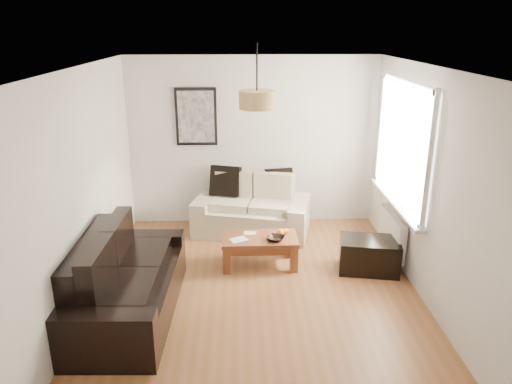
{
  "coord_description": "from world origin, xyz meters",
  "views": [
    {
      "loc": [
        -0.18,
        -5.09,
        3.01
      ],
      "look_at": [
        0.0,
        0.6,
        1.05
      ],
      "focal_mm": 34.15,
      "sensor_mm": 36.0,
      "label": 1
    }
  ],
  "objects_px": {
    "loveseat_cream": "(252,206)",
    "coffee_table": "(260,251)",
    "sofa_leather": "(126,278)",
    "ottoman": "(369,255)"
  },
  "relations": [
    {
      "from": "coffee_table",
      "to": "sofa_leather",
      "type": "bearing_deg",
      "value": -143.54
    },
    {
      "from": "ottoman",
      "to": "loveseat_cream",
      "type": "bearing_deg",
      "value": 138.95
    },
    {
      "from": "loveseat_cream",
      "to": "ottoman",
      "type": "height_order",
      "value": "loveseat_cream"
    },
    {
      "from": "loveseat_cream",
      "to": "sofa_leather",
      "type": "xyz_separation_m",
      "value": [
        -1.41,
        -2.19,
        0.02
      ]
    },
    {
      "from": "loveseat_cream",
      "to": "coffee_table",
      "type": "height_order",
      "value": "loveseat_cream"
    },
    {
      "from": "loveseat_cream",
      "to": "coffee_table",
      "type": "bearing_deg",
      "value": -73.04
    },
    {
      "from": "loveseat_cream",
      "to": "ottoman",
      "type": "xyz_separation_m",
      "value": [
        1.47,
        -1.28,
        -0.2
      ]
    },
    {
      "from": "loveseat_cream",
      "to": "coffee_table",
      "type": "distance_m",
      "value": 1.12
    },
    {
      "from": "ottoman",
      "to": "coffee_table",
      "type": "bearing_deg",
      "value": 172.27
    },
    {
      "from": "coffee_table",
      "to": "ottoman",
      "type": "distance_m",
      "value": 1.41
    }
  ]
}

